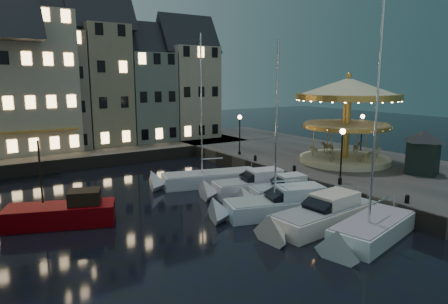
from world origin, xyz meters
TOP-DOWN VIEW (x-y plane):
  - ground at (0.00, 0.00)m, footprint 160.00×160.00m
  - quay_east at (14.00, 6.00)m, footprint 16.00×56.00m
  - quay_north at (-8.00, 28.00)m, footprint 44.00×12.00m
  - quaywall_e at (6.00, 6.00)m, footprint 0.15×44.00m
  - quaywall_n at (-6.00, 22.00)m, footprint 48.00×0.15m
  - streetlamp_b at (7.20, 1.00)m, footprint 0.44×0.44m
  - streetlamp_c at (7.20, 14.50)m, footprint 0.44×0.44m
  - streetlamp_d at (18.50, 8.00)m, footprint 0.44×0.44m
  - bollard_a at (6.60, -5.00)m, footprint 0.30×0.30m
  - bollard_b at (6.60, 0.50)m, footprint 0.30×0.30m
  - bollard_c at (6.60, 5.50)m, footprint 0.30×0.30m
  - bollard_d at (6.60, 11.00)m, footprint 0.30×0.30m
  - townhouse_nc at (-8.00, 30.00)m, footprint 6.82×8.00m
  - townhouse_nd at (-2.25, 30.00)m, footprint 5.50×8.00m
  - townhouse_ne at (3.20, 30.00)m, footprint 6.16×8.00m
  - townhouse_nf at (9.25, 30.00)m, footprint 6.82×8.00m
  - motorboat_a at (2.01, -5.64)m, footprint 7.80×4.11m
  - motorboat_b at (1.44, -2.49)m, footprint 8.95×3.30m
  - motorboat_c at (0.74, 0.54)m, footprint 9.36×4.94m
  - motorboat_d at (2.80, 3.08)m, footprint 6.33×3.07m
  - motorboat_e at (2.05, 5.65)m, footprint 8.01×3.75m
  - motorboat_f at (0.29, 9.94)m, footprint 9.49×4.73m
  - red_fishing_boat at (-12.08, 6.74)m, footprint 6.99×4.48m
  - carousel at (13.35, 5.82)m, footprint 9.65×9.65m
  - ticket_kiosk at (15.03, -0.95)m, footprint 3.63×3.63m

SIDE VIEW (x-z plane):
  - ground at x=0.00m, z-range 0.00..0.00m
  - motorboat_f at x=0.29m, z-range -5.79..6.84m
  - motorboat_a at x=2.01m, z-range -5.92..7.00m
  - motorboat_d at x=2.80m, z-range -0.44..1.71m
  - motorboat_e at x=2.05m, z-range -0.43..1.72m
  - motorboat_b at x=1.44m, z-range -0.43..1.72m
  - quay_east at x=14.00m, z-range 0.00..1.30m
  - quay_north at x=-8.00m, z-range 0.00..1.30m
  - quaywall_e at x=6.00m, z-range 0.00..1.30m
  - quaywall_n at x=-6.00m, z-range 0.00..1.30m
  - motorboat_c at x=0.74m, z-range -5.57..6.93m
  - red_fishing_boat at x=-12.08m, z-range -2.16..3.53m
  - bollard_a at x=6.60m, z-range 1.32..1.89m
  - bollard_b at x=6.60m, z-range 1.32..1.89m
  - bollard_c at x=6.60m, z-range 1.32..1.89m
  - bollard_d at x=6.60m, z-range 1.32..1.89m
  - ticket_kiosk at x=15.03m, z-range 1.70..5.95m
  - streetlamp_b at x=7.20m, z-range 1.93..6.10m
  - streetlamp_c at x=7.20m, z-range 1.93..6.10m
  - streetlamp_d at x=18.50m, z-range 1.93..6.10m
  - carousel at x=13.35m, z-range 2.64..11.08m
  - townhouse_ne at x=3.20m, z-range 1.38..14.18m
  - townhouse_nf at x=9.25m, z-range 1.38..15.18m
  - townhouse_nc at x=-8.00m, z-range 1.38..16.18m
  - townhouse_nd at x=-2.25m, z-range 1.38..17.18m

